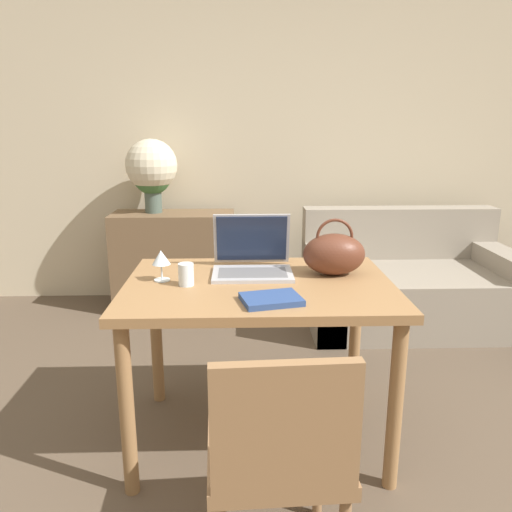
{
  "coord_description": "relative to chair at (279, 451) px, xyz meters",
  "views": [
    {
      "loc": [
        -0.21,
        -1.45,
        1.45
      ],
      "look_at": [
        -0.15,
        0.65,
        0.9
      ],
      "focal_mm": 35.0,
      "sensor_mm": 36.0,
      "label": 1
    }
  ],
  "objects": [
    {
      "name": "couch",
      "position": [
        1.15,
        2.22,
        -0.2
      ],
      "size": [
        1.52,
        0.93,
        0.82
      ],
      "color": "gray",
      "rests_on": "ground_plane"
    },
    {
      "name": "laptop",
      "position": [
        -0.06,
        0.95,
        0.37
      ],
      "size": [
        0.37,
        0.32,
        0.26
      ],
      "color": "#ADADB2",
      "rests_on": "dining_table"
    },
    {
      "name": "drinking_glass",
      "position": [
        -0.35,
        0.74,
        0.35
      ],
      "size": [
        0.07,
        0.07,
        0.1
      ],
      "color": "silver",
      "rests_on": "dining_table"
    },
    {
      "name": "sideboard",
      "position": [
        -0.64,
        2.56,
        -0.09
      ],
      "size": [
        0.96,
        0.4,
        0.78
      ],
      "color": "brown",
      "rests_on": "ground_plane"
    },
    {
      "name": "book",
      "position": [
        0.01,
        0.51,
        0.31
      ],
      "size": [
        0.26,
        0.22,
        0.02
      ],
      "rotation": [
        0.0,
        0.0,
        0.23
      ],
      "color": "navy",
      "rests_on": "dining_table"
    },
    {
      "name": "chair",
      "position": [
        0.0,
        0.0,
        0.0
      ],
      "size": [
        0.46,
        0.46,
        0.84
      ],
      "rotation": [
        0.0,
        0.0,
        0.05
      ],
      "color": "olive",
      "rests_on": "ground_plane"
    },
    {
      "name": "wall_back",
      "position": [
        0.1,
        2.9,
        0.87
      ],
      "size": [
        10.0,
        0.06,
        2.7
      ],
      "color": "beige",
      "rests_on": "ground_plane"
    },
    {
      "name": "flower_vase",
      "position": [
        -0.8,
        2.59,
        0.64
      ],
      "size": [
        0.4,
        0.4,
        0.57
      ],
      "color": "#47564C",
      "rests_on": "sideboard"
    },
    {
      "name": "wine_glass",
      "position": [
        -0.46,
        0.81,
        0.4
      ],
      "size": [
        0.08,
        0.08,
        0.14
      ],
      "color": "silver",
      "rests_on": "dining_table"
    },
    {
      "name": "dining_table",
      "position": [
        -0.03,
        0.77,
        0.19
      ],
      "size": [
        1.18,
        0.83,
        0.78
      ],
      "color": "olive",
      "rests_on": "ground_plane"
    },
    {
      "name": "handbag",
      "position": [
        0.32,
        0.88,
        0.4
      ],
      "size": [
        0.29,
        0.19,
        0.26
      ],
      "color": "#592D1E",
      "rests_on": "dining_table"
    }
  ]
}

